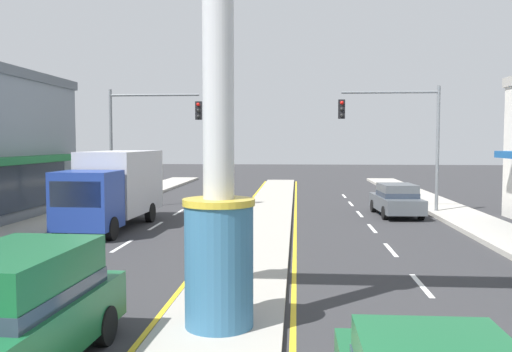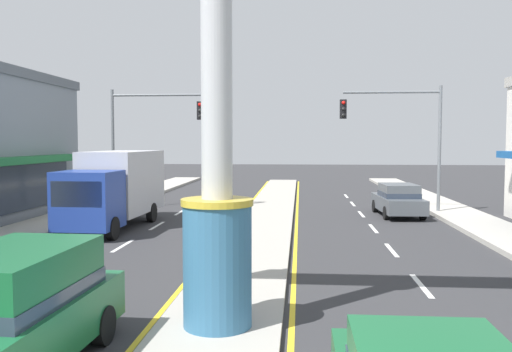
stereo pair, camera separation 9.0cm
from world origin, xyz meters
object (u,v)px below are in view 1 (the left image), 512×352
at_px(sedan_near_right_lane, 396,199).
at_px(suv_far_right_lane, 13,312).
at_px(traffic_light_left_side, 144,128).
at_px(box_truck_mid_left_lane, 114,186).
at_px(traffic_light_right_side, 401,127).
at_px(district_sign, 218,83).

relative_size(sedan_near_right_lane, suv_far_right_lane, 0.94).
distance_m(traffic_light_left_side, box_truck_mid_left_lane, 6.29).
distance_m(traffic_light_right_side, sedan_near_right_lane, 3.54).
height_order(traffic_light_left_side, box_truck_mid_left_lane, traffic_light_left_side).
bearing_deg(suv_far_right_lane, traffic_light_left_side, 100.29).
bearing_deg(district_sign, sedan_near_right_lane, 69.45).
xyz_separation_m(traffic_light_right_side, sedan_near_right_lane, (-0.28, -0.70, -3.46)).
bearing_deg(traffic_light_left_side, district_sign, -70.12).
xyz_separation_m(district_sign, box_truck_mid_left_lane, (-6.07, 11.99, -2.88)).
bearing_deg(suv_far_right_lane, box_truck_mid_left_lane, 103.02).
bearing_deg(traffic_light_right_side, traffic_light_left_side, 176.95).
xyz_separation_m(sedan_near_right_lane, suv_far_right_lane, (-8.95, -18.38, 0.20)).
height_order(traffic_light_left_side, traffic_light_right_side, same).
xyz_separation_m(district_sign, traffic_light_left_side, (-6.41, 17.73, -0.32)).
xyz_separation_m(traffic_light_left_side, traffic_light_right_side, (12.82, -0.68, 0.00)).
bearing_deg(sedan_near_right_lane, district_sign, -110.55).
height_order(suv_far_right_lane, box_truck_mid_left_lane, box_truck_mid_left_lane).
relative_size(suv_far_right_lane, box_truck_mid_left_lane, 0.67).
height_order(sedan_near_right_lane, box_truck_mid_left_lane, box_truck_mid_left_lane).
bearing_deg(suv_far_right_lane, traffic_light_right_side, 64.18).
relative_size(traffic_light_left_side, traffic_light_right_side, 1.00).
distance_m(traffic_light_left_side, sedan_near_right_lane, 13.08).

